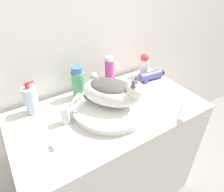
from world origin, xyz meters
The scene contains 13 objects.
wall_back centered at (0.00, 0.63, 1.20)m, with size 8.00×0.05×2.40m.
vanity_counter centered at (0.00, 0.29, 0.41)m, with size 1.07×0.58×0.82m.
sink_basin centered at (0.01, 0.29, 0.85)m, with size 0.44×0.44×0.05m.
cat centered at (0.02, 0.28, 0.95)m, with size 0.34×0.37×0.17m.
faucet centered at (-0.23, 0.32, 0.89)m, with size 0.14×0.05×0.13m.
deodorant_stick centered at (0.02, 0.50, 0.89)m, with size 0.05×0.05×0.13m.
soap_pump_bottle centered at (-0.36, 0.50, 0.90)m, with size 0.07×0.07×0.19m.
lotion_bottle_white centered at (0.42, 0.50, 0.91)m, with size 0.06×0.06×0.17m.
shampoo_bottle_tall centered at (0.13, 0.50, 0.93)m, with size 0.05×0.05×0.21m.
mouthwash_bottle centered at (-0.08, 0.50, 0.92)m, with size 0.08×0.08×0.20m.
cream_tube centered at (0.33, 0.05, 0.84)m, with size 0.17×0.11×0.04m.
hair_dryer centered at (0.42, 0.43, 0.85)m, with size 0.19×0.09×0.06m.
soap_bar centered at (-0.33, 0.19, 0.84)m, with size 0.06×0.04×0.02m.
Camera 1 is at (-0.45, -0.45, 1.53)m, focal length 32.00 mm.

